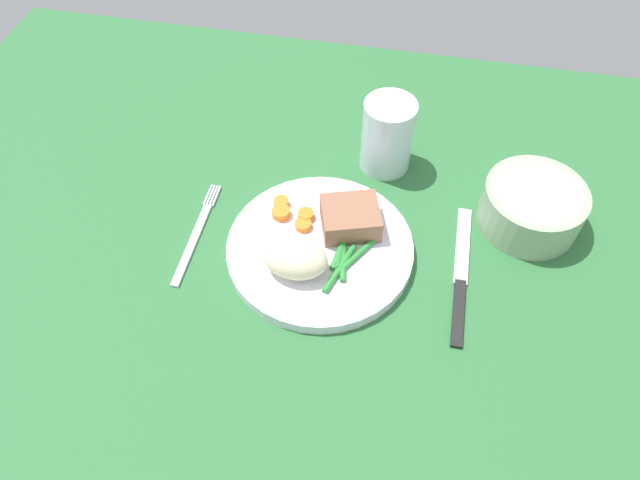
{
  "coord_description": "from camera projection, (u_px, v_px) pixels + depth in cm",
  "views": [
    {
      "loc": [
        11.16,
        -41.96,
        60.93
      ],
      "look_at": [
        2.62,
        0.54,
        4.6
      ],
      "focal_mm": 32.84,
      "sensor_mm": 36.0,
      "label": 1
    }
  ],
  "objects": [
    {
      "name": "mashed_potatoes",
      "position": [
        295.0,
        259.0,
        0.68
      ],
      "size": [
        7.65,
        5.22,
        4.28
      ],
      "primitive_type": "ellipsoid",
      "color": "beige",
      "rests_on": "dinner_plate"
    },
    {
      "name": "water_glass",
      "position": [
        387.0,
        139.0,
        0.79
      ],
      "size": [
        7.0,
        7.0,
        10.46
      ],
      "color": "silver",
      "rests_on": "dining_table"
    },
    {
      "name": "salad_bowl",
      "position": [
        532.0,
        205.0,
        0.74
      ],
      "size": [
        12.76,
        12.76,
        5.85
      ],
      "color": "#99B28C",
      "rests_on": "dining_table"
    },
    {
      "name": "knife",
      "position": [
        461.0,
        276.0,
        0.71
      ],
      "size": [
        1.7,
        20.5,
        0.64
      ],
      "rotation": [
        0.0,
        0.0,
        0.03
      ],
      "color": "black",
      "rests_on": "dining_table"
    },
    {
      "name": "fork",
      "position": [
        197.0,
        233.0,
        0.75
      ],
      "size": [
        1.44,
        16.6,
        0.4
      ],
      "rotation": [
        0.0,
        0.0,
        -0.0
      ],
      "color": "silver",
      "rests_on": "dining_table"
    },
    {
      "name": "green_beans",
      "position": [
        344.0,
        257.0,
        0.7
      ],
      "size": [
        5.37,
        9.4,
        0.9
      ],
      "color": "#2D8C38",
      "rests_on": "dinner_plate"
    },
    {
      "name": "carrot_slices",
      "position": [
        292.0,
        214.0,
        0.74
      ],
      "size": [
        5.68,
        5.02,
        1.09
      ],
      "color": "orange",
      "rests_on": "dinner_plate"
    },
    {
      "name": "meat_portion",
      "position": [
        350.0,
        218.0,
        0.72
      ],
      "size": [
        8.55,
        7.92,
        3.27
      ],
      "primitive_type": "cube",
      "rotation": [
        0.0,
        0.0,
        0.31
      ],
      "color": "#936047",
      "rests_on": "dinner_plate"
    },
    {
      "name": "dinner_plate",
      "position": [
        320.0,
        249.0,
        0.73
      ],
      "size": [
        23.09,
        23.09,
        1.6
      ],
      "primitive_type": "cylinder",
      "color": "white",
      "rests_on": "dining_table"
    },
    {
      "name": "dining_table",
      "position": [
        299.0,
        257.0,
        0.74
      ],
      "size": [
        120.0,
        90.0,
        2.0
      ],
      "color": "#2D6B38",
      "rests_on": "ground"
    }
  ]
}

